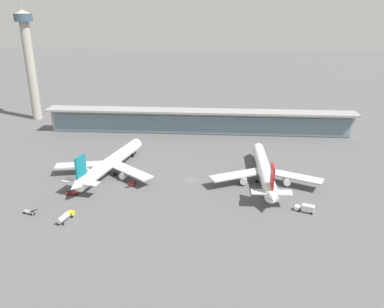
% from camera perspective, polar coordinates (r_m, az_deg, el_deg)
% --- Properties ---
extents(ground_plane, '(1200.00, 1200.00, 0.00)m').
position_cam_1_polar(ground_plane, '(179.35, -0.31, -3.88)').
color(ground_plane, '#515154').
extents(airliner_left_stand, '(49.49, 65.43, 17.62)m').
position_cam_1_polar(airliner_left_stand, '(188.15, -12.04, -1.31)').
color(airliner_left_stand, white).
rests_on(airliner_left_stand, ground).
extents(airliner_centre_stand, '(50.90, 66.03, 17.62)m').
position_cam_1_polar(airliner_centre_stand, '(178.96, 10.65, -2.37)').
color(airliner_centre_stand, white).
rests_on(airliner_centre_stand, ground).
extents(service_truck_near_nose_red, '(6.93, 2.60, 2.70)m').
position_cam_1_polar(service_truck_near_nose_red, '(173.44, -17.34, -5.49)').
color(service_truck_near_nose_red, '#B21E1E').
rests_on(service_truck_near_nose_red, ground).
extents(service_truck_under_wing_red, '(2.36, 6.91, 2.70)m').
position_cam_1_polar(service_truck_under_wing_red, '(176.28, -8.86, -4.31)').
color(service_truck_under_wing_red, '#B21E1E').
rests_on(service_truck_under_wing_red, ground).
extents(service_truck_mid_apron_yellow, '(4.20, 8.89, 2.95)m').
position_cam_1_polar(service_truck_mid_apron_yellow, '(153.43, -18.28, -8.82)').
color(service_truck_mid_apron_yellow, yellow).
rests_on(service_truck_mid_apron_yellow, ground).
extents(service_truck_by_tail_white, '(7.64, 4.70, 3.10)m').
position_cam_1_polar(service_truck_by_tail_white, '(158.10, 16.50, -7.69)').
color(service_truck_by_tail_white, silver).
rests_on(service_truck_by_tail_white, ground).
extents(service_truck_on_taxiway_grey, '(6.91, 3.18, 2.70)m').
position_cam_1_polar(service_truck_on_taxiway_grey, '(163.60, -22.88, -7.89)').
color(service_truck_on_taxiway_grey, gray).
rests_on(service_truck_on_taxiway_grey, ground).
extents(terminal_building, '(193.65, 12.80, 15.20)m').
position_cam_1_polar(terminal_building, '(245.37, 1.06, 4.91)').
color(terminal_building, '#9E998E').
rests_on(terminal_building, ground).
extents(control_tower, '(12.00, 12.00, 79.06)m').
position_cam_1_polar(control_tower, '(293.99, -22.96, 12.95)').
color(control_tower, '#9E998E').
rests_on(control_tower, ground).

